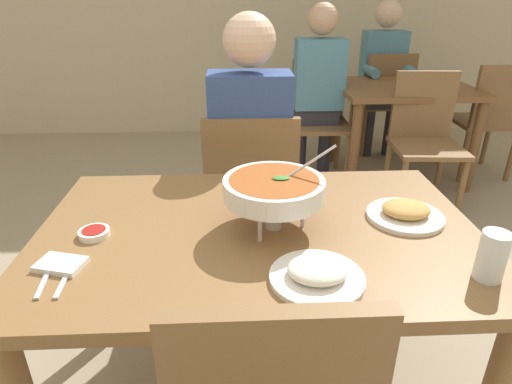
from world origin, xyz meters
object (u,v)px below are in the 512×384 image
Objects in this scene: diner_main at (250,143)px; patron_bg_middle at (318,83)px; rice_plate at (317,274)px; chair_diner_main at (250,192)px; chair_bg_middle at (319,113)px; chair_bg_right at (490,115)px; dining_table_far at (403,103)px; chair_bg_corner at (425,133)px; appetizer_plate at (405,213)px; chair_bg_left at (384,98)px; dining_table_main at (258,256)px; sauce_dish at (94,233)px; curry_bowl at (274,189)px; drink_glass at (492,258)px; patron_bg_left at (383,70)px.

diner_main and patron_bg_middle have the same top height.
chair_diner_main is at bearing 97.61° from rice_plate.
chair_bg_middle is 1.31m from chair_bg_right.
chair_bg_middle reaches higher than dining_table_far.
patron_bg_middle reaches higher than chair_bg_corner.
appetizer_plate is 0.27× the size of chair_bg_right.
patron_bg_middle is (-0.70, -0.52, 0.24)m from chair_bg_left.
diner_main is 5.46× the size of appetizer_plate.
dining_table_main is at bearing -127.16° from chair_bg_corner.
chair_bg_middle reaches higher than rice_plate.
chair_bg_corner is at bearing 64.56° from appetizer_plate.
chair_bg_middle is at bearing 173.78° from dining_table_far.
appetizer_plate is at bearing 4.61° from dining_table_main.
chair_bg_corner is (1.70, 1.62, -0.23)m from sauce_dish.
sauce_dish is at bearing -123.24° from chair_diner_main.
appetizer_plate is 0.27× the size of chair_bg_left.
chair_bg_middle is (-0.67, -0.48, 0.00)m from chair_bg_left.
chair_bg_right is at bearing -5.98° from dining_table_far.
chair_bg_left is (1.26, 1.91, 0.00)m from chair_diner_main.
diner_main is 3.94× the size of curry_bowl.
chair_diner_main and chair_bg_corner have the same top height.
appetizer_plate is 0.27× the size of chair_bg_corner.
drink_glass is 0.13× the size of dining_table_far.
curry_bowl is at bearing -86.37° from chair_diner_main.
chair_bg_middle is at bearing 79.22° from rice_plate.
chair_bg_middle is (1.08, 2.17, -0.23)m from sauce_dish.
curry_bowl is 0.55m from sauce_dish.
dining_table_main is at bearing -175.39° from appetizer_plate.
patron_bg_middle is at bearing 67.96° from chair_diner_main.
curry_bowl is at bearing -119.58° from dining_table_far.
appetizer_plate is at bearing -92.58° from patron_bg_middle.
patron_bg_middle reaches higher than chair_bg_left.
dining_table_far is 1.11× the size of chair_bg_right.
chair_bg_right reaches higher than drink_glass.
chair_diner_main reaches higher than appetizer_plate.
drink_glass is (0.09, -0.32, 0.04)m from appetizer_plate.
curry_bowl reaches higher than dining_table_far.
diner_main is at bearing 123.38° from appetizer_plate.
diner_main is at bearing 93.47° from curry_bowl.
patron_bg_left is (1.23, 1.92, 0.24)m from chair_diner_main.
dining_table_main is 1.02× the size of diner_main.
dining_table_main is 2.92m from chair_bg_left.
sauce_dish is (-0.49, -0.77, -0.01)m from diner_main.
diner_main is 1.03m from rice_plate.
drink_glass is (0.56, -1.03, 0.04)m from diner_main.
rice_plate is 0.27× the size of chair_bg_right.
dining_table_main is 2.23m from chair_bg_middle.
chair_bg_middle is (0.59, 2.15, -0.11)m from dining_table_main.
patron_bg_left reaches higher than chair_bg_corner.
diner_main reaches higher than dining_table_main.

